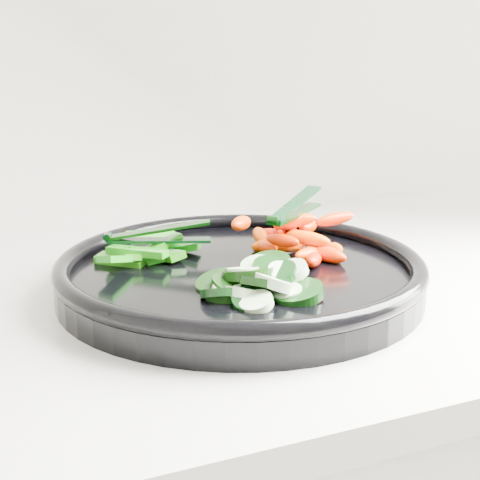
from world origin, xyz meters
name	(u,v)px	position (x,y,z in m)	size (l,w,h in m)	color
veggie_tray	(240,273)	(-0.67, 1.66, 0.95)	(0.47, 0.47, 0.04)	black
cucumber_pile	(254,283)	(-0.69, 1.59, 0.96)	(0.12, 0.12, 0.04)	black
carrot_pile	(294,237)	(-0.59, 1.69, 0.97)	(0.15, 0.15, 0.05)	red
pepper_pile	(149,253)	(-0.75, 1.73, 0.96)	(0.13, 0.10, 0.04)	#1F6609
tong_carrot	(294,209)	(-0.59, 1.69, 1.00)	(0.10, 0.08, 0.02)	black
tong_pepper	(156,235)	(-0.74, 1.73, 0.98)	(0.11, 0.05, 0.02)	black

